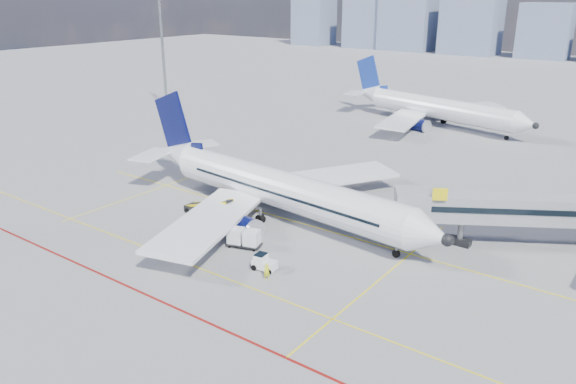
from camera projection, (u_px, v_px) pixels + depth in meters
name	position (u px, v px, depth m)	size (l,w,h in m)	color
ground	(244.00, 246.00, 55.21)	(420.00, 420.00, 0.00)	gray
apron_markings	(212.00, 259.00, 52.56)	(90.00, 35.12, 0.01)	yellow
jet_bridge	(545.00, 211.00, 53.70)	(23.55, 15.78, 6.30)	gray
floodlight_mast_nw	(162.00, 45.00, 111.62)	(3.20, 0.61, 25.45)	slate
distant_skyline	(540.00, 26.00, 206.11)	(246.48, 15.40, 30.35)	slate
main_aircraft	(273.00, 187.00, 61.92)	(42.37, 36.86, 12.39)	white
second_aircraft	(433.00, 108.00, 104.42)	(39.66, 34.06, 11.74)	white
baggage_tug	(263.00, 262.00, 50.27)	(2.29, 1.56, 1.49)	white
cargo_dolly	(244.00, 238.00, 54.63)	(3.62, 2.40, 1.83)	black
belt_loader	(204.00, 210.00, 62.52)	(6.52, 1.81, 2.66)	black
ramp_worker	(267.00, 272.00, 48.46)	(0.56, 0.37, 1.54)	yellow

